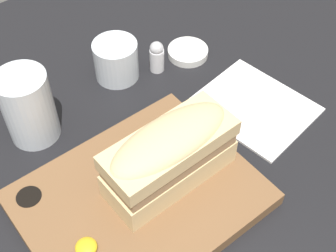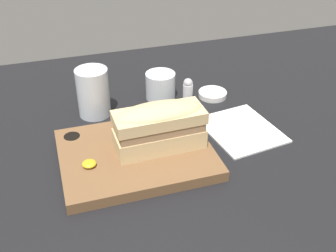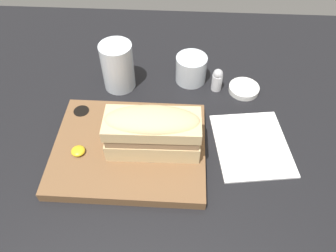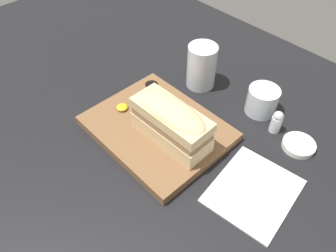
{
  "view_description": "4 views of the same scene",
  "coord_description": "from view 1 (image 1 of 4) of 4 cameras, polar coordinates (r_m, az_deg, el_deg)",
  "views": [
    {
      "loc": [
        -22.56,
        -31.56,
        56.32
      ],
      "look_at": [
        2.46,
        0.12,
        9.77
      ],
      "focal_mm": 50.0,
      "sensor_mm": 36.0,
      "label": 1
    },
    {
      "loc": [
        -18.82,
        -69.19,
        53.72
      ],
      "look_at": [
        1.34,
        -4.78,
        9.74
      ],
      "focal_mm": 45.0,
      "sensor_mm": 36.0,
      "label": 2
    },
    {
      "loc": [
        5.03,
        -41.9,
        55.43
      ],
      "look_at": [
        2.82,
        -3.1,
        10.52
      ],
      "focal_mm": 35.0,
      "sensor_mm": 36.0,
      "label": 3
    },
    {
      "loc": [
        33.59,
        -36.01,
        57.2
      ],
      "look_at": [
        0.42,
        -4.64,
        9.13
      ],
      "focal_mm": 35.0,
      "sensor_mm": 36.0,
      "label": 4
    }
  ],
  "objects": [
    {
      "name": "condiment_dish",
      "position": [
        0.83,
        2.43,
        8.99
      ],
      "size": [
        7.1,
        7.1,
        1.32
      ],
      "color": "white",
      "rests_on": "dining_table"
    },
    {
      "name": "dining_table",
      "position": [
        0.68,
        -1.58,
        -5.92
      ],
      "size": [
        177.29,
        103.35,
        2.0
      ],
      "color": "black",
      "rests_on": "ground"
    },
    {
      "name": "napkin",
      "position": [
        0.75,
        10.62,
        2.2
      ],
      "size": [
        16.79,
        18.95,
        0.4
      ],
      "rotation": [
        0.0,
        0.0,
        0.14
      ],
      "color": "white",
      "rests_on": "dining_table"
    },
    {
      "name": "mustard_dollop",
      "position": [
        0.58,
        -9.95,
        -14.33
      ],
      "size": [
        2.69,
        2.69,
        1.07
      ],
      "color": "gold",
      "rests_on": "serving_board"
    },
    {
      "name": "sandwich",
      "position": [
        0.59,
        0.12,
        -3.39
      ],
      "size": [
        17.75,
        7.61,
        9.67
      ],
      "rotation": [
        0.0,
        0.0,
        0.02
      ],
      "color": "#DBBC84",
      "rests_on": "serving_board"
    },
    {
      "name": "serving_board",
      "position": [
        0.63,
        -3.57,
        -8.81
      ],
      "size": [
        29.83,
        23.89,
        2.27
      ],
      "color": "brown",
      "rests_on": "dining_table"
    },
    {
      "name": "wine_glass",
      "position": [
        0.78,
        -6.33,
        7.85
      ],
      "size": [
        7.36,
        7.36,
        6.59
      ],
      "color": "silver",
      "rests_on": "dining_table"
    },
    {
      "name": "salt_shaker",
      "position": [
        0.79,
        -1.38,
        8.51
      ],
      "size": [
        2.44,
        2.44,
        5.74
      ],
      "color": "white",
      "rests_on": "dining_table"
    },
    {
      "name": "water_glass",
      "position": [
        0.7,
        -16.54,
        1.84
      ],
      "size": [
        7.42,
        7.42,
        11.37
      ],
      "color": "silver",
      "rests_on": "dining_table"
    }
  ]
}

